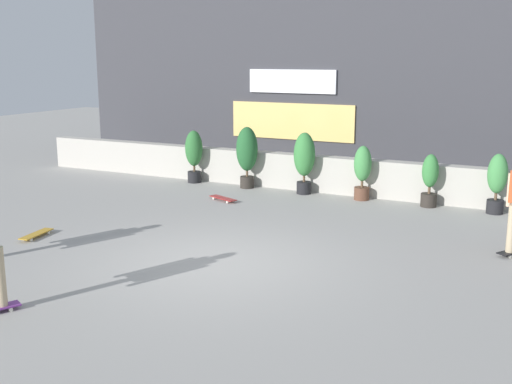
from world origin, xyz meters
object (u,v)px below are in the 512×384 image
potted_plant_2 (304,158)px  skateboard_near_camera (223,198)px  potted_plant_4 (430,179)px  potted_plant_0 (194,153)px  skateboard_aside (36,234)px  potted_plant_5 (497,180)px  potted_plant_1 (247,152)px  potted_plant_3 (363,170)px

potted_plant_2 → skateboard_near_camera: size_ratio=1.87×
potted_plant_4 → potted_plant_2: bearing=-180.0°
skateboard_near_camera → potted_plant_2: bearing=48.4°
potted_plant_2 → skateboard_near_camera: potted_plant_2 is taller
potted_plant_0 → potted_plant_2: 3.19m
skateboard_near_camera → skateboard_aside: size_ratio=0.99×
potted_plant_2 → skateboard_near_camera: bearing=-131.6°
potted_plant_2 → potted_plant_5: size_ratio=1.16×
potted_plant_4 → skateboard_near_camera: size_ratio=1.47×
potted_plant_0 → potted_plant_4: bearing=0.0°
potted_plant_0 → potted_plant_4: potted_plant_0 is taller
potted_plant_1 → potted_plant_3: potted_plant_1 is taller
skateboard_near_camera → potted_plant_4: bearing=19.5°
potted_plant_3 → potted_plant_2: bearing=-180.0°
potted_plant_2 → skateboard_aside: (-3.07, -5.79, -0.83)m
skateboard_near_camera → potted_plant_0: bearing=138.4°
potted_plant_4 → skateboard_near_camera: bearing=-160.5°
potted_plant_3 → skateboard_near_camera: potted_plant_3 is taller
potted_plant_1 → potted_plant_4: (4.63, 0.00, -0.29)m
potted_plant_3 → skateboard_aside: size_ratio=1.57×
potted_plant_4 → skateboard_aside: bearing=-136.6°
potted_plant_1 → skateboard_aside: potted_plant_1 is taller
potted_plant_4 → skateboard_near_camera: potted_plant_4 is taller
potted_plant_1 → potted_plant_5: potted_plant_1 is taller
potted_plant_4 → potted_plant_5: potted_plant_5 is taller
potted_plant_0 → potted_plant_5: potted_plant_0 is taller
potted_plant_0 → potted_plant_1: bearing=0.0°
potted_plant_2 → skateboard_near_camera: (-1.41, -1.58, -0.83)m
potted_plant_0 → potted_plant_4: (6.24, 0.00, -0.17)m
potted_plant_0 → skateboard_aside: bearing=-88.8°
potted_plant_2 → potted_plant_4: potted_plant_2 is taller
potted_plant_1 → potted_plant_2: bearing=-0.0°
potted_plant_0 → skateboard_near_camera: size_ratio=1.72×
potted_plant_1 → potted_plant_3: size_ratio=1.23×
potted_plant_3 → skateboard_aside: bearing=-128.1°
skateboard_aside → potted_plant_1: bearing=75.7°
potted_plant_4 → potted_plant_0: bearing=180.0°
skateboard_aside → potted_plant_5: bearing=37.6°
potted_plant_4 → potted_plant_1: bearing=180.0°
potted_plant_2 → skateboard_aside: 6.61m
potted_plant_4 → skateboard_aside: size_ratio=1.46×
potted_plant_0 → potted_plant_2: bearing=-0.0°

